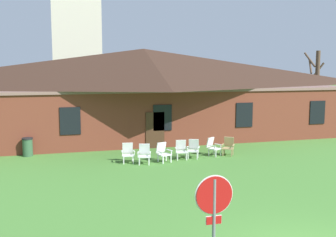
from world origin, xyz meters
name	(u,v)px	position (x,y,z in m)	size (l,w,h in m)	color
brick_building	(144,91)	(0.00, 19.35, 3.02)	(26.95, 10.40, 5.92)	brown
dome_tower	(76,28)	(-3.65, 35.37, 8.67)	(5.18, 5.18, 18.99)	beige
stop_sign	(214,211)	(-2.96, -0.78, 1.79)	(0.81, 0.07, 2.53)	slate
lawn_chair_by_porch	(128,152)	(-2.58, 11.24, 0.50)	(0.68, 0.72, 0.96)	silver
lawn_chair_near_door	(144,153)	(-1.86, 10.78, 0.50)	(0.74, 0.78, 0.96)	white
lawn_chair_left_end	(163,152)	(-0.88, 10.89, 0.50)	(0.75, 0.80, 0.96)	white
lawn_chair_middle	(181,149)	(0.18, 11.28, 0.50)	(0.72, 0.76, 0.96)	silver
lawn_chair_right_end	(193,148)	(0.85, 11.32, 0.50)	(0.80, 0.84, 0.96)	silver
lawn_chair_far_side	(213,146)	(2.03, 11.58, 0.50)	(0.84, 0.87, 0.96)	silver
lawn_chair_under_eave	(228,146)	(2.87, 11.47, 0.50)	(0.85, 0.87, 0.96)	tan
bare_tree_beside_building	(316,84)	(15.42, 21.57, 3.29)	(1.74, 1.67, 6.05)	brown
trash_bin	(28,147)	(-7.41, 14.06, 0.50)	(0.56, 0.56, 0.98)	#335638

